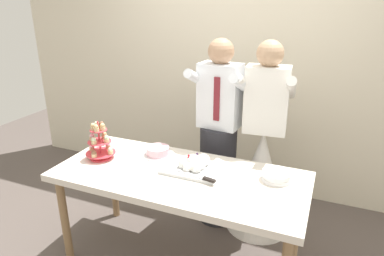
# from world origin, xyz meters

# --- Properties ---
(rear_wall) EXTENTS (5.20, 0.10, 2.90)m
(rear_wall) POSITION_xyz_m (0.00, 1.40, 1.45)
(rear_wall) COLOR beige
(rear_wall) RESTS_ON ground_plane
(dessert_table) EXTENTS (1.80, 0.80, 0.78)m
(dessert_table) POSITION_xyz_m (0.00, 0.00, 0.70)
(dessert_table) COLOR silver
(dessert_table) RESTS_ON ground_plane
(cupcake_stand) EXTENTS (0.23, 0.23, 0.31)m
(cupcake_stand) POSITION_xyz_m (-0.67, -0.01, 0.90)
(cupcake_stand) COLOR #D83F4C
(cupcake_stand) RESTS_ON dessert_table
(main_cake_tray) EXTENTS (0.43, 0.32, 0.13)m
(main_cake_tray) POSITION_xyz_m (0.08, 0.09, 0.82)
(main_cake_tray) COLOR silver
(main_cake_tray) RESTS_ON dessert_table
(plate_stack) EXTENTS (0.21, 0.21, 0.07)m
(plate_stack) POSITION_xyz_m (0.66, 0.17, 0.81)
(plate_stack) COLOR white
(plate_stack) RESTS_ON dessert_table
(round_cake) EXTENTS (0.24, 0.24, 0.07)m
(round_cake) POSITION_xyz_m (-0.28, 0.21, 0.81)
(round_cake) COLOR white
(round_cake) RESTS_ON dessert_table
(person_groom) EXTENTS (0.50, 0.52, 1.66)m
(person_groom) POSITION_xyz_m (0.08, 0.65, 0.75)
(person_groom) COLOR #232328
(person_groom) RESTS_ON ground_plane
(person_bride) EXTENTS (0.56, 0.56, 1.66)m
(person_bride) POSITION_xyz_m (0.46, 0.68, 0.58)
(person_bride) COLOR white
(person_bride) RESTS_ON ground_plane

